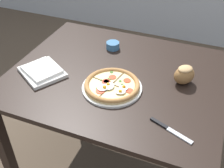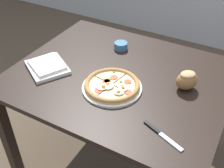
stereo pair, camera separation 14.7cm
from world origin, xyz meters
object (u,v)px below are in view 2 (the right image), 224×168
knife_main (162,135)px  napkin_folded (47,66)px  pizza (112,86)px  ramekin_bowl (121,46)px  dining_table (120,88)px  bread_piece_near (187,80)px

knife_main → napkin_folded: bearing=-170.5°
pizza → napkin_folded: bearing=-177.2°
ramekin_bowl → knife_main: size_ratio=0.42×
dining_table → bread_piece_near: bearing=9.2°
pizza → ramekin_bowl: size_ratio=3.58×
dining_table → napkin_folded: bearing=-158.8°
dining_table → pizza: pizza is taller
pizza → ramekin_bowl: 0.42m
ramekin_bowl → knife_main: (0.50, -0.57, -0.02)m
ramekin_bowl → napkin_folded: ramekin_bowl is taller
ramekin_bowl → knife_main: ramekin_bowl is taller
ramekin_bowl → bread_piece_near: bread_piece_near is taller
ramekin_bowl → dining_table: bearing=-63.0°
dining_table → ramekin_bowl: (-0.13, 0.25, 0.12)m
ramekin_bowl → knife_main: bearing=-48.6°
dining_table → ramekin_bowl: bearing=117.0°
napkin_folded → knife_main: napkin_folded is taller
pizza → bread_piece_near: bread_piece_near is taller
pizza → napkin_folded: (-0.42, -0.02, -0.00)m
dining_table → ramekin_bowl: size_ratio=13.44×
ramekin_bowl → bread_piece_near: (0.49, -0.20, 0.03)m
pizza → ramekin_bowl: (-0.15, 0.39, 0.00)m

